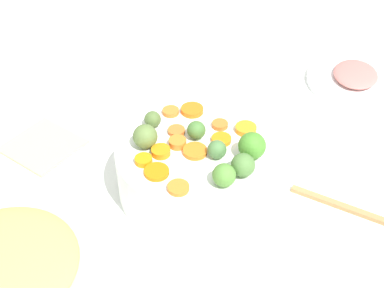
{
  "coord_description": "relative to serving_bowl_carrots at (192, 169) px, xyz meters",
  "views": [
    {
      "loc": [
        -0.35,
        0.56,
        0.66
      ],
      "look_at": [
        -0.04,
        0.01,
        0.12
      ],
      "focal_mm": 48.81,
      "sensor_mm": 36.0,
      "label": 1
    }
  ],
  "objects": [
    {
      "name": "tabletop",
      "position": [
        0.04,
        -0.01,
        -0.06
      ],
      "size": [
        2.4,
        2.4,
        0.02
      ],
      "primitive_type": "cube",
      "color": "white",
      "rests_on": "ground"
    },
    {
      "name": "serving_bowl_carrots",
      "position": [
        0.0,
        0.0,
        0.0
      ],
      "size": [
        0.25,
        0.25,
        0.09
      ],
      "primitive_type": "cylinder",
      "color": "white",
      "rests_on": "tabletop"
    },
    {
      "name": "stuffing_mound",
      "position": [
        0.08,
        0.33,
        0.08
      ],
      "size": [
        0.19,
        0.19,
        0.03
      ],
      "primitive_type": "ellipsoid",
      "color": "tan",
      "rests_on": "metal_pot"
    },
    {
      "name": "carrot_slice_0",
      "position": [
        0.08,
        -0.06,
        0.05
      ],
      "size": [
        0.04,
        0.04,
        0.01
      ],
      "primitive_type": "cylinder",
      "rotation": [
        0.0,
        0.0,
        3.95
      ],
      "color": "orange",
      "rests_on": "serving_bowl_carrots"
    },
    {
      "name": "carrot_slice_1",
      "position": [
        0.04,
        -0.02,
        0.05
      ],
      "size": [
        0.04,
        0.04,
        0.01
      ],
      "primitive_type": "cylinder",
      "rotation": [
        0.0,
        0.0,
        2.19
      ],
      "color": "orange",
      "rests_on": "serving_bowl_carrots"
    },
    {
      "name": "carrot_slice_2",
      "position": [
        -0.03,
        0.09,
        0.05
      ],
      "size": [
        0.05,
        0.05,
        0.01
      ],
      "primitive_type": "cylinder",
      "rotation": [
        0.0,
        0.0,
        5.34
      ],
      "color": "orange",
      "rests_on": "serving_bowl_carrots"
    },
    {
      "name": "carrot_slice_3",
      "position": [
        -0.03,
        -0.04,
        0.05
      ],
      "size": [
        0.05,
        0.05,
        0.01
      ],
      "primitive_type": "cylinder",
      "rotation": [
        0.0,
        0.0,
        3.99
      ],
      "color": "orange",
      "rests_on": "serving_bowl_carrots"
    },
    {
      "name": "carrot_slice_4",
      "position": [
        -0.01,
        0.01,
        0.05
      ],
      "size": [
        0.05,
        0.05,
        0.01
      ],
      "primitive_type": "cylinder",
      "rotation": [
        0.0,
        0.0,
        3.7
      ],
      "color": "orange",
      "rests_on": "serving_bowl_carrots"
    },
    {
      "name": "carrot_slice_5",
      "position": [
        0.02,
        0.08,
        0.05
      ],
      "size": [
        0.05,
        0.05,
        0.01
      ],
      "primitive_type": "cylinder",
      "rotation": [
        0.0,
        0.0,
        4.15
      ],
      "color": "orange",
      "rests_on": "serving_bowl_carrots"
    },
    {
      "name": "carrot_slice_6",
      "position": [
        -0.06,
        -0.08,
        0.05
      ],
      "size": [
        0.05,
        0.05,
        0.01
      ],
      "primitive_type": "cylinder",
      "rotation": [
        0.0,
        0.0,
        2.06
      ],
      "color": "orange",
      "rests_on": "serving_bowl_carrots"
    },
    {
      "name": "carrot_slice_7",
      "position": [
        0.02,
        0.0,
        0.05
      ],
      "size": [
        0.03,
        0.03,
        0.01
      ],
      "primitive_type": "cylinder",
      "rotation": [
        0.0,
        0.0,
        3.29
      ],
      "color": "orange",
      "rests_on": "serving_bowl_carrots"
    },
    {
      "name": "carrot_slice_8",
      "position": [
        0.05,
        0.07,
        0.05
      ],
      "size": [
        0.03,
        0.03,
        0.01
      ],
      "primitive_type": "cylinder",
      "rotation": [
        0.0,
        0.0,
        0.29
      ],
      "color": "orange",
      "rests_on": "serving_bowl_carrots"
    },
    {
      "name": "carrot_slice_9",
      "position": [
        0.03,
        0.04,
        0.05
      ],
      "size": [
        0.04,
        0.04,
        0.01
      ],
      "primitive_type": "cylinder",
      "rotation": [
        0.0,
        0.0,
        0.59
      ],
      "color": "orange",
      "rests_on": "serving_bowl_carrots"
    },
    {
      "name": "carrot_slice_10",
      "position": [
        0.05,
        -0.09,
        0.05
      ],
      "size": [
        0.04,
        0.04,
        0.01
      ],
      "primitive_type": "cylinder",
      "rotation": [
        0.0,
        0.0,
        6.15
      ],
      "color": "orange",
      "rests_on": "serving_bowl_carrots"
    },
    {
      "name": "carrot_slice_11",
      "position": [
        -0.01,
        -0.07,
        0.05
      ],
      "size": [
        0.04,
        0.04,
        0.01
      ],
      "primitive_type": "cylinder",
      "rotation": [
        0.0,
        0.0,
        5.75
      ],
      "color": "orange",
      "rests_on": "serving_bowl_carrots"
    },
    {
      "name": "brussels_sprout_0",
      "position": [
        -0.1,
        0.01,
        0.06
      ],
      "size": [
        0.04,
        0.04,
        0.04
      ],
      "primitive_type": "sphere",
      "color": "#4E7A3A",
      "rests_on": "serving_bowl_carrots"
    },
    {
      "name": "brussels_sprout_1",
      "position": [
        -0.04,
        -0.0,
        0.06
      ],
      "size": [
        0.03,
        0.03,
        0.03
      ],
      "primitive_type": "sphere",
      "color": "#4B7941",
      "rests_on": "serving_bowl_carrots"
    },
    {
      "name": "brussels_sprout_2",
      "position": [
        0.01,
        -0.03,
        0.06
      ],
      "size": [
        0.03,
        0.03,
        0.03
      ],
      "primitive_type": "sphere",
      "color": "#467434",
      "rests_on": "serving_bowl_carrots"
    },
    {
      "name": "brussels_sprout_3",
      "position": [
        0.07,
        0.03,
        0.07
      ],
      "size": [
        0.04,
        0.04,
        0.04
      ],
      "primitive_type": "sphere",
      "color": "#5D783C",
      "rests_on": "serving_bowl_carrots"
    },
    {
      "name": "brussels_sprout_4",
      "position": [
        0.09,
        -0.02,
        0.06
      ],
      "size": [
        0.03,
        0.03,
        0.03
      ],
      "primitive_type": "sphere",
      "color": "#516C36",
      "rests_on": "serving_bowl_carrots"
    },
    {
      "name": "brussels_sprout_5",
      "position": [
        -0.09,
        -0.03,
        0.07
      ],
      "size": [
        0.04,
        0.04,
        0.04
      ],
      "primitive_type": "sphere",
      "color": "#47892B",
      "rests_on": "serving_bowl_carrots"
    },
    {
      "name": "brussels_sprout_6",
      "position": [
        -0.08,
        0.05,
        0.06
      ],
      "size": [
        0.04,
        0.04,
        0.04
      ],
      "primitive_type": "sphere",
      "color": "#528936",
      "rests_on": "serving_bowl_carrots"
    },
    {
      "name": "ham_plate",
      "position": [
        -0.15,
        -0.46,
        -0.04
      ],
      "size": [
        0.21,
        0.21,
        0.01
      ],
      "primitive_type": "cylinder",
      "color": "white",
      "rests_on": "tabletop"
    },
    {
      "name": "ham_slice_main",
      "position": [
        -0.15,
        -0.46,
        -0.02
      ],
      "size": [
        0.12,
        0.14,
        0.02
      ],
      "primitive_type": "ellipsoid",
      "rotation": [
        0.0,
        0.0,
        1.82
      ],
      "color": "#D1716A",
      "rests_on": "ham_plate"
    },
    {
      "name": "dish_towel",
      "position": [
        0.3,
        0.04,
        -0.04
      ],
      "size": [
        0.14,
        0.13,
        0.01
      ],
      "primitive_type": "cube",
      "rotation": [
        0.0,
        0.0,
        -0.11
      ],
      "color": "#C1B78A",
      "rests_on": "tabletop"
    }
  ]
}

